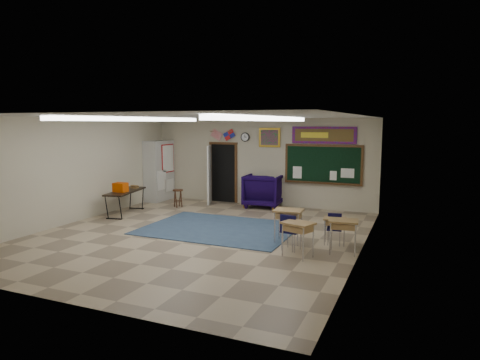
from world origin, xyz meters
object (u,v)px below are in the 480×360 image
at_px(wooden_stool, 178,198).
at_px(student_desk_front_left, 288,224).
at_px(student_desk_front_right, 335,230).
at_px(wingback_armchair, 264,190).
at_px(folding_table, 125,201).

bearing_deg(wooden_stool, student_desk_front_left, -30.09).
height_order(student_desk_front_left, student_desk_front_right, student_desk_front_left).
height_order(wingback_armchair, student_desk_front_left, wingback_armchair).
relative_size(student_desk_front_left, folding_table, 0.43).
bearing_deg(folding_table, wooden_stool, 47.84).
height_order(student_desk_front_left, folding_table, folding_table).
xyz_separation_m(wingback_armchair, wooden_stool, (-2.66, -1.19, -0.25)).
relative_size(wingback_armchair, wooden_stool, 2.06).
distance_m(folding_table, wooden_stool, 1.86).
xyz_separation_m(folding_table, wooden_stool, (0.94, 1.60, -0.09)).
relative_size(student_desk_front_right, folding_table, 0.34).
bearing_deg(student_desk_front_right, wingback_armchair, 122.38).
relative_size(student_desk_front_right, wooden_stool, 1.05).
xyz_separation_m(student_desk_front_left, folding_table, (-5.63, 1.12, -0.04)).
bearing_deg(student_desk_front_right, student_desk_front_left, -173.38).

